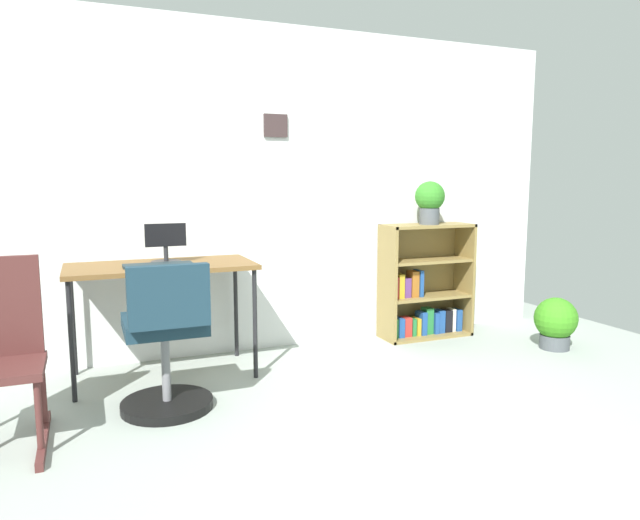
{
  "coord_description": "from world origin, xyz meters",
  "views": [
    {
      "loc": [
        -1.21,
        -2.08,
        1.3
      ],
      "look_at": [
        0.25,
        1.47,
        0.77
      ],
      "focal_mm": 32.09,
      "sensor_mm": 36.0,
      "label": 1
    }
  ],
  "objects_px": {
    "office_chair": "(166,347)",
    "potted_plant_on_shelf": "(430,200)",
    "desk": "(161,273)",
    "bookshelf_low": "(423,287)",
    "keyboard": "(158,265)",
    "monitor": "(166,244)",
    "potted_plant_floor": "(556,322)"
  },
  "relations": [
    {
      "from": "keyboard",
      "to": "office_chair",
      "type": "xyz_separation_m",
      "value": [
        -0.03,
        -0.55,
        -0.39
      ]
    },
    {
      "from": "office_chair",
      "to": "bookshelf_low",
      "type": "bearing_deg",
      "value": 21.15
    },
    {
      "from": "keyboard",
      "to": "potted_plant_on_shelf",
      "type": "relative_size",
      "value": 1.22
    },
    {
      "from": "desk",
      "to": "bookshelf_low",
      "type": "relative_size",
      "value": 1.26
    },
    {
      "from": "keyboard",
      "to": "potted_plant_on_shelf",
      "type": "distance_m",
      "value": 2.24
    },
    {
      "from": "monitor",
      "to": "potted_plant_on_shelf",
      "type": "xyz_separation_m",
      "value": [
        2.12,
        0.13,
        0.26
      ]
    },
    {
      "from": "office_chair",
      "to": "bookshelf_low",
      "type": "relative_size",
      "value": 0.92
    },
    {
      "from": "monitor",
      "to": "keyboard",
      "type": "relative_size",
      "value": 0.62
    },
    {
      "from": "monitor",
      "to": "bookshelf_low",
      "type": "bearing_deg",
      "value": 4.84
    },
    {
      "from": "monitor",
      "to": "potted_plant_on_shelf",
      "type": "bearing_deg",
      "value": 3.4
    },
    {
      "from": "office_chair",
      "to": "potted_plant_on_shelf",
      "type": "bearing_deg",
      "value": 19.83
    },
    {
      "from": "monitor",
      "to": "bookshelf_low",
      "type": "height_order",
      "value": "monitor"
    },
    {
      "from": "desk",
      "to": "bookshelf_low",
      "type": "height_order",
      "value": "bookshelf_low"
    },
    {
      "from": "keyboard",
      "to": "office_chair",
      "type": "relative_size",
      "value": 0.49
    },
    {
      "from": "keyboard",
      "to": "monitor",
      "type": "bearing_deg",
      "value": 61.88
    },
    {
      "from": "monitor",
      "to": "keyboard",
      "type": "height_order",
      "value": "monitor"
    },
    {
      "from": "desk",
      "to": "monitor",
      "type": "bearing_deg",
      "value": 48.14
    },
    {
      "from": "bookshelf_low",
      "to": "potted_plant_on_shelf",
      "type": "distance_m",
      "value": 0.73
    },
    {
      "from": "office_chair",
      "to": "potted_plant_on_shelf",
      "type": "xyz_separation_m",
      "value": [
        2.22,
        0.8,
        0.76
      ]
    },
    {
      "from": "office_chair",
      "to": "potted_plant_floor",
      "type": "relative_size",
      "value": 2.16
    },
    {
      "from": "bookshelf_low",
      "to": "potted_plant_floor",
      "type": "xyz_separation_m",
      "value": [
        0.75,
        -0.73,
        -0.2
      ]
    },
    {
      "from": "desk",
      "to": "bookshelf_low",
      "type": "xyz_separation_m",
      "value": [
        2.15,
        0.22,
        -0.29
      ]
    },
    {
      "from": "keyboard",
      "to": "bookshelf_low",
      "type": "bearing_deg",
      "value": 8.08
    },
    {
      "from": "bookshelf_low",
      "to": "potted_plant_floor",
      "type": "bearing_deg",
      "value": -44.32
    },
    {
      "from": "desk",
      "to": "potted_plant_on_shelf",
      "type": "distance_m",
      "value": 2.21
    },
    {
      "from": "office_chair",
      "to": "potted_plant_floor",
      "type": "distance_m",
      "value": 2.96
    },
    {
      "from": "office_chair",
      "to": "potted_plant_on_shelf",
      "type": "height_order",
      "value": "potted_plant_on_shelf"
    },
    {
      "from": "desk",
      "to": "bookshelf_low",
      "type": "distance_m",
      "value": 2.18
    },
    {
      "from": "potted_plant_floor",
      "to": "bookshelf_low",
      "type": "bearing_deg",
      "value": 135.68
    },
    {
      "from": "office_chair",
      "to": "potted_plant_floor",
      "type": "height_order",
      "value": "office_chair"
    },
    {
      "from": "desk",
      "to": "bookshelf_low",
      "type": "bearing_deg",
      "value": 5.95
    },
    {
      "from": "keyboard",
      "to": "potted_plant_on_shelf",
      "type": "height_order",
      "value": "potted_plant_on_shelf"
    }
  ]
}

